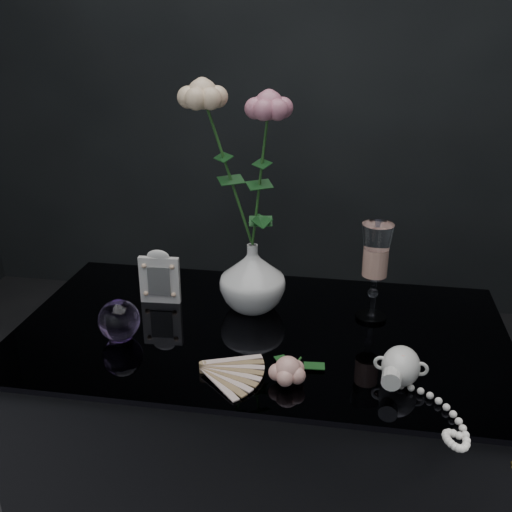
% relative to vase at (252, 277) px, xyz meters
% --- Properties ---
extents(table, '(1.05, 0.58, 0.76)m').
position_rel_vase_xyz_m(table, '(0.03, -0.10, -0.46)').
color(table, black).
rests_on(table, ground).
extents(vase, '(0.19, 0.19, 0.16)m').
position_rel_vase_xyz_m(vase, '(0.00, 0.00, 0.00)').
color(vase, white).
rests_on(vase, table).
extents(wine_glass, '(0.09, 0.09, 0.22)m').
position_rel_vase_xyz_m(wine_glass, '(0.27, -0.00, 0.03)').
color(wine_glass, white).
rests_on(wine_glass, table).
extents(picture_frame, '(0.10, 0.08, 0.13)m').
position_rel_vase_xyz_m(picture_frame, '(-0.22, -0.00, -0.01)').
color(picture_frame, silver).
rests_on(picture_frame, table).
extents(paperweight, '(0.10, 0.10, 0.09)m').
position_rel_vase_xyz_m(paperweight, '(-0.25, -0.18, -0.03)').
color(paperweight, '#AD82D3').
rests_on(paperweight, table).
extents(paper_fan, '(0.28, 0.26, 0.02)m').
position_rel_vase_xyz_m(paper_fan, '(-0.05, -0.28, -0.07)').
color(paper_fan, beige).
rests_on(paper_fan, table).
extents(loose_rose, '(0.17, 0.19, 0.05)m').
position_rel_vase_xyz_m(loose_rose, '(0.12, -0.28, -0.05)').
color(loose_rose, '#DC9C8E').
rests_on(loose_rose, table).
extents(pearl_jar, '(0.27, 0.28, 0.07)m').
position_rel_vase_xyz_m(pearl_jar, '(0.32, -0.25, -0.04)').
color(pearl_jar, white).
rests_on(pearl_jar, table).
extents(roses, '(0.22, 0.12, 0.41)m').
position_rel_vase_xyz_m(roses, '(-0.03, 0.00, 0.28)').
color(roses, beige).
rests_on(roses, vase).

